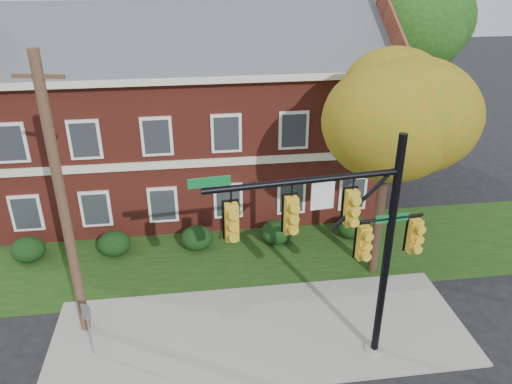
{
  "coord_description": "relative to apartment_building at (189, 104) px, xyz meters",
  "views": [
    {
      "loc": [
        -1.95,
        -12.05,
        11.81
      ],
      "look_at": [
        0.09,
        3.0,
        4.39
      ],
      "focal_mm": 35.0,
      "sensor_mm": 36.0,
      "label": 1
    }
  ],
  "objects": [
    {
      "name": "apartment_building",
      "position": [
        0.0,
        0.0,
        0.0
      ],
      "size": [
        18.8,
        8.8,
        9.74
      ],
      "color": "maroon",
      "rests_on": "ground"
    },
    {
      "name": "sign_post",
      "position": [
        -3.5,
        -11.25,
        -3.6
      ],
      "size": [
        0.28,
        0.15,
        2.04
      ],
      "rotation": [
        0.0,
        0.0,
        -0.42
      ],
      "color": "slate",
      "rests_on": "ground"
    },
    {
      "name": "sidewalk",
      "position": [
        2.0,
        -10.95,
        -4.95
      ],
      "size": [
        14.0,
        5.0,
        0.08
      ],
      "primitive_type": "cube",
      "color": "gray",
      "rests_on": "ground"
    },
    {
      "name": "hedge_far_left",
      "position": [
        -7.0,
        -5.25,
        -4.46
      ],
      "size": [
        1.4,
        1.26,
        1.05
      ],
      "primitive_type": "ellipsoid",
      "color": "black",
      "rests_on": "ground"
    },
    {
      "name": "ground",
      "position": [
        2.0,
        -11.95,
        -4.99
      ],
      "size": [
        120.0,
        120.0,
        0.0
      ],
      "primitive_type": "plane",
      "color": "black",
      "rests_on": "ground"
    },
    {
      "name": "tree_far_rear",
      "position": [
        1.34,
        7.84,
        3.86
      ],
      "size": [
        6.84,
        6.46,
        11.52
      ],
      "color": "black",
      "rests_on": "ground"
    },
    {
      "name": "grass_strip",
      "position": [
        2.0,
        -5.95,
        -4.97
      ],
      "size": [
        30.0,
        6.0,
        0.04
      ],
      "primitive_type": "cube",
      "color": "#193811",
      "rests_on": "ground"
    },
    {
      "name": "tree_right_rear",
      "position": [
        11.31,
        0.86,
        3.13
      ],
      "size": [
        6.3,
        5.95,
        10.62
      ],
      "color": "black",
      "rests_on": "ground"
    },
    {
      "name": "traffic_signal",
      "position": [
        4.18,
        -12.45,
        -0.34
      ],
      "size": [
        6.69,
        0.95,
        7.49
      ],
      "rotation": [
        0.0,
        0.0,
        0.1
      ],
      "color": "gray",
      "rests_on": "ground"
    },
    {
      "name": "hedge_right",
      "position": [
        3.5,
        -5.25,
        -4.46
      ],
      "size": [
        1.4,
        1.26,
        1.05
      ],
      "primitive_type": "ellipsoid",
      "color": "black",
      "rests_on": "ground"
    },
    {
      "name": "tree_near_right",
      "position": [
        7.22,
        -8.09,
        1.68
      ],
      "size": [
        4.5,
        4.25,
        8.58
      ],
      "color": "black",
      "rests_on": "ground"
    },
    {
      "name": "hedge_left",
      "position": [
        -3.5,
        -5.25,
        -4.46
      ],
      "size": [
        1.4,
        1.26,
        1.05
      ],
      "primitive_type": "ellipsoid",
      "color": "black",
      "rests_on": "ground"
    },
    {
      "name": "hedge_far_right",
      "position": [
        7.0,
        -5.25,
        -4.46
      ],
      "size": [
        1.4,
        1.26,
        1.05
      ],
      "primitive_type": "ellipsoid",
      "color": "black",
      "rests_on": "ground"
    },
    {
      "name": "utility_pole",
      "position": [
        -3.95,
        -9.95,
        -0.18
      ],
      "size": [
        1.46,
        0.44,
        9.47
      ],
      "rotation": [
        0.0,
        0.0,
        -0.23
      ],
      "color": "#472F21",
      "rests_on": "ground"
    },
    {
      "name": "hedge_center",
      "position": [
        0.0,
        -5.25,
        -4.46
      ],
      "size": [
        1.4,
        1.26,
        1.05
      ],
      "primitive_type": "ellipsoid",
      "color": "black",
      "rests_on": "ground"
    }
  ]
}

